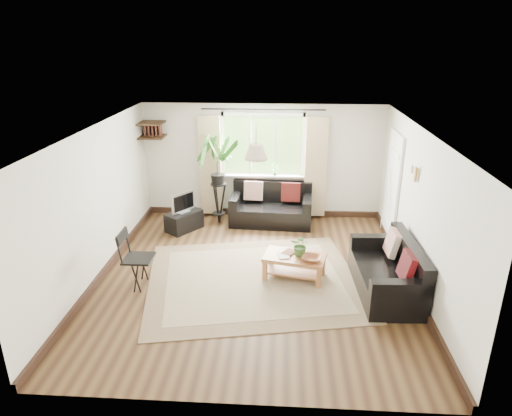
# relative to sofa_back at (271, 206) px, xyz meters

# --- Properties ---
(floor) EXTENTS (5.50, 5.50, 0.00)m
(floor) POSITION_rel_sofa_back_xyz_m (-0.20, -2.28, -0.39)
(floor) COLOR black
(floor) RESTS_ON ground
(ceiling) EXTENTS (5.50, 5.50, 0.00)m
(ceiling) POSITION_rel_sofa_back_xyz_m (-0.20, -2.28, 2.01)
(ceiling) COLOR white
(ceiling) RESTS_ON floor
(wall_back) EXTENTS (5.00, 0.02, 2.40)m
(wall_back) POSITION_rel_sofa_back_xyz_m (-0.20, 0.47, 0.81)
(wall_back) COLOR beige
(wall_back) RESTS_ON floor
(wall_front) EXTENTS (5.00, 0.02, 2.40)m
(wall_front) POSITION_rel_sofa_back_xyz_m (-0.20, -5.03, 0.81)
(wall_front) COLOR beige
(wall_front) RESTS_ON floor
(wall_left) EXTENTS (0.02, 5.50, 2.40)m
(wall_left) POSITION_rel_sofa_back_xyz_m (-2.70, -2.28, 0.81)
(wall_left) COLOR beige
(wall_left) RESTS_ON floor
(wall_right) EXTENTS (0.02, 5.50, 2.40)m
(wall_right) POSITION_rel_sofa_back_xyz_m (2.30, -2.28, 0.81)
(wall_right) COLOR beige
(wall_right) RESTS_ON floor
(rug) EXTENTS (3.80, 3.42, 0.02)m
(rug) POSITION_rel_sofa_back_xyz_m (-0.21, -2.39, -0.38)
(rug) COLOR #B9AE8F
(rug) RESTS_ON floor
(window) EXTENTS (2.50, 0.16, 2.16)m
(window) POSITION_rel_sofa_back_xyz_m (-0.20, 0.43, 1.16)
(window) COLOR white
(window) RESTS_ON wall_back
(door) EXTENTS (0.06, 0.96, 2.06)m
(door) POSITION_rel_sofa_back_xyz_m (2.27, -0.58, 0.61)
(door) COLOR silver
(door) RESTS_ON wall_right
(corner_shelf) EXTENTS (0.50, 0.50, 0.34)m
(corner_shelf) POSITION_rel_sofa_back_xyz_m (-2.45, 0.22, 1.50)
(corner_shelf) COLOR black
(corner_shelf) RESTS_ON wall_back
(pendant_lamp) EXTENTS (0.36, 0.36, 0.54)m
(pendant_lamp) POSITION_rel_sofa_back_xyz_m (-0.20, -1.88, 1.66)
(pendant_lamp) COLOR beige
(pendant_lamp) RESTS_ON ceiling
(wall_sconce) EXTENTS (0.12, 0.12, 0.28)m
(wall_sconce) POSITION_rel_sofa_back_xyz_m (2.23, -1.98, 1.35)
(wall_sconce) COLOR beige
(wall_sconce) RESTS_ON wall_right
(sofa_back) EXTENTS (1.70, 0.92, 0.78)m
(sofa_back) POSITION_rel_sofa_back_xyz_m (0.00, 0.00, 0.00)
(sofa_back) COLOR black
(sofa_back) RESTS_ON floor
(sofa_right) EXTENTS (1.70, 0.91, 0.78)m
(sofa_right) POSITION_rel_sofa_back_xyz_m (1.83, -2.61, 0.00)
(sofa_right) COLOR black
(sofa_right) RESTS_ON floor
(coffee_table) EXTENTS (1.06, 0.73, 0.40)m
(coffee_table) POSITION_rel_sofa_back_xyz_m (0.45, -2.27, -0.19)
(coffee_table) COLOR #985A31
(coffee_table) RESTS_ON floor
(table_plant) EXTENTS (0.38, 0.35, 0.35)m
(table_plant) POSITION_rel_sofa_back_xyz_m (0.54, -2.24, 0.18)
(table_plant) COLOR #376126
(table_plant) RESTS_ON coffee_table
(bowl) EXTENTS (0.37, 0.37, 0.07)m
(bowl) POSITION_rel_sofa_back_xyz_m (0.70, -2.42, 0.04)
(bowl) COLOR brown
(bowl) RESTS_ON coffee_table
(book_a) EXTENTS (0.20, 0.26, 0.02)m
(book_a) POSITION_rel_sofa_back_xyz_m (0.19, -2.30, 0.02)
(book_a) COLOR white
(book_a) RESTS_ON coffee_table
(book_b) EXTENTS (0.27, 0.29, 0.02)m
(book_b) POSITION_rel_sofa_back_xyz_m (0.28, -2.12, 0.02)
(book_b) COLOR brown
(book_b) RESTS_ON coffee_table
(tv_stand) EXTENTS (0.75, 0.81, 0.38)m
(tv_stand) POSITION_rel_sofa_back_xyz_m (-1.74, -0.46, -0.20)
(tv_stand) COLOR black
(tv_stand) RESTS_ON floor
(tv) EXTENTS (0.48, 0.55, 0.42)m
(tv) POSITION_rel_sofa_back_xyz_m (-1.74, -0.46, 0.20)
(tv) COLOR #A5A5AA
(tv) RESTS_ON tv_stand
(palm_stand) EXTENTS (0.86, 0.86, 1.85)m
(palm_stand) POSITION_rel_sofa_back_xyz_m (-1.09, -0.03, 0.54)
(palm_stand) COLOR black
(palm_stand) RESTS_ON floor
(folding_chair) EXTENTS (0.48, 0.48, 0.93)m
(folding_chair) POSITION_rel_sofa_back_xyz_m (-1.96, -2.67, 0.07)
(folding_chair) COLOR black
(folding_chair) RESTS_ON floor
(sill_plant) EXTENTS (0.14, 0.10, 0.27)m
(sill_plant) POSITION_rel_sofa_back_xyz_m (0.05, 0.35, 0.68)
(sill_plant) COLOR #2D6023
(sill_plant) RESTS_ON window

